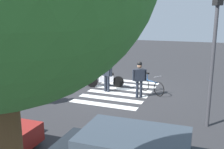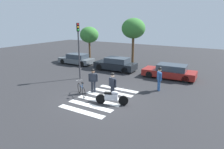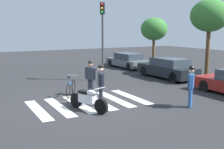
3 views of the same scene
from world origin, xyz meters
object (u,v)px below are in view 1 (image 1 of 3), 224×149
(officer_by_motorcycle, at_px, (107,72))
(traffic_light_pole, at_px, (215,35))
(pedestrian_bystander, at_px, (33,83))
(officer_on_foot, at_px, (139,77))
(leaning_bicycle, at_px, (151,86))
(police_motorcycle, at_px, (105,79))

(officer_by_motorcycle, relative_size, traffic_light_pole, 0.37)
(officer_by_motorcycle, xyz_separation_m, pedestrian_bystander, (2.13, 3.12, -0.01))
(officer_on_foot, height_order, traffic_light_pole, traffic_light_pole)
(leaning_bicycle, xyz_separation_m, officer_on_foot, (0.38, 0.89, 0.62))
(traffic_light_pole, bearing_deg, pedestrian_bystander, 3.90)
(police_motorcycle, bearing_deg, pedestrian_bystander, 66.44)
(officer_on_foot, relative_size, pedestrian_bystander, 0.99)
(leaning_bicycle, xyz_separation_m, officer_by_motorcycle, (2.20, 0.53, 0.65))
(officer_on_foot, height_order, officer_by_motorcycle, officer_by_motorcycle)
(officer_on_foot, relative_size, officer_by_motorcycle, 0.98)
(pedestrian_bystander, bearing_deg, officer_by_motorcycle, -124.31)
(leaning_bicycle, distance_m, officer_on_foot, 1.15)
(officer_by_motorcycle, bearing_deg, police_motorcycle, -62.12)
(police_motorcycle, bearing_deg, officer_by_motorcycle, 117.88)
(officer_on_foot, height_order, pedestrian_bystander, pedestrian_bystander)
(officer_on_foot, bearing_deg, officer_by_motorcycle, -11.00)
(traffic_light_pole, bearing_deg, leaning_bicycle, -49.09)
(officer_on_foot, distance_m, pedestrian_bystander, 4.81)
(pedestrian_bystander, xyz_separation_m, traffic_light_pole, (-7.07, -0.48, 2.17))
(officer_on_foot, bearing_deg, pedestrian_bystander, 35.03)
(leaning_bicycle, xyz_separation_m, traffic_light_pole, (-2.74, 3.17, 2.81))
(police_motorcycle, height_order, officer_on_foot, officer_on_foot)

